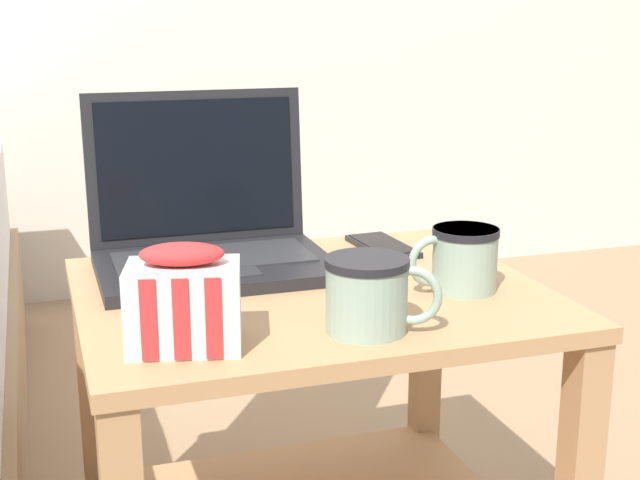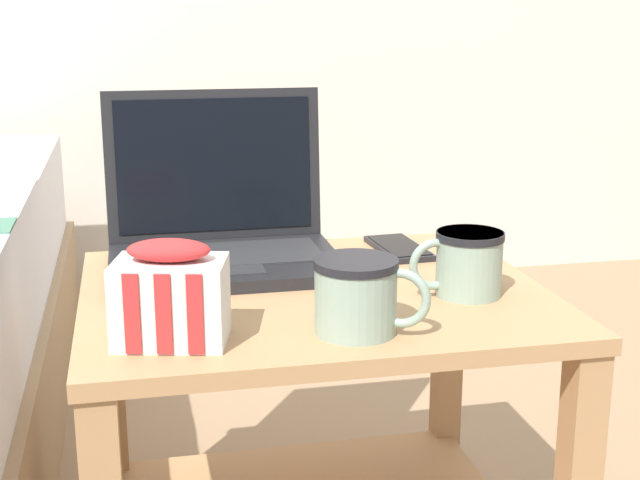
# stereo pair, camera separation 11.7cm
# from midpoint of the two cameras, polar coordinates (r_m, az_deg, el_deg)

# --- Properties ---
(bedside_table) EXTENTS (0.63, 0.52, 0.49)m
(bedside_table) POSITION_cam_midpoint_polar(r_m,az_deg,el_deg) (1.29, -3.19, -10.62)
(bedside_table) COLOR tan
(bedside_table) RESTS_ON ground_plane
(laptop) EXTENTS (0.34, 0.27, 0.25)m
(laptop) POSITION_cam_midpoint_polar(r_m,az_deg,el_deg) (1.34, -9.59, 0.45)
(laptop) COLOR black
(laptop) RESTS_ON bedside_table
(mug_front_left) EXTENTS (0.13, 0.09, 0.09)m
(mug_front_left) POSITION_cam_midpoint_polar(r_m,az_deg,el_deg) (1.22, 6.44, -1.05)
(mug_front_left) COLOR #8CA593
(mug_front_left) RESTS_ON bedside_table
(mug_front_right) EXTENTS (0.13, 0.10, 0.09)m
(mug_front_right) POSITION_cam_midpoint_polar(r_m,az_deg,el_deg) (1.06, -0.00, -3.31)
(mug_front_right) COLOR #8CA593
(mug_front_right) RESTS_ON bedside_table
(snack_bag) EXTENTS (0.14, 0.11, 0.12)m
(snack_bag) POSITION_cam_midpoint_polar(r_m,az_deg,el_deg) (1.03, -11.98, -3.91)
(snack_bag) COLOR silver
(snack_bag) RESTS_ON bedside_table
(cell_phone) EXTENTS (0.08, 0.15, 0.01)m
(cell_phone) POSITION_cam_midpoint_polar(r_m,az_deg,el_deg) (1.43, 1.70, -0.42)
(cell_phone) COLOR black
(cell_phone) RESTS_ON bedside_table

